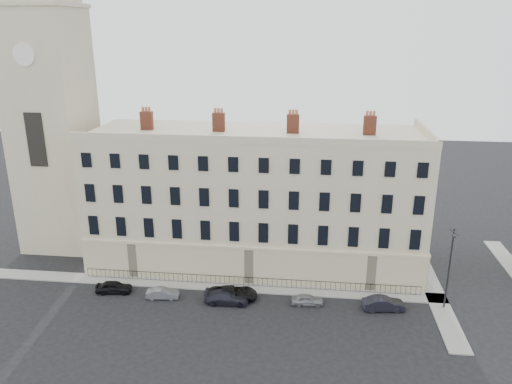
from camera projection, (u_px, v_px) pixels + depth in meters
ground at (305, 318)px, 46.37m from camera, size 160.00×160.00×0.00m
terrace at (256, 198)px, 55.91m from camera, size 36.22×12.22×17.00m
church_tower at (49, 92)px, 56.88m from camera, size 8.00×8.13×44.00m
pavement_terrace at (210, 285)px, 52.14m from camera, size 48.00×2.00×0.12m
pavement_east_return at (430, 284)px, 52.48m from camera, size 2.00×24.00×0.12m
railings at (248, 282)px, 51.93m from camera, size 35.00×0.04×0.96m
car_a at (114, 287)px, 50.72m from camera, size 3.77×1.90×1.23m
car_b at (163, 293)px, 49.69m from camera, size 3.31×1.45×1.06m
car_c at (227, 297)px, 48.75m from camera, size 4.43×1.91×1.27m
car_d at (233, 293)px, 49.38m from camera, size 5.17×3.00×1.35m
car_e at (307, 300)px, 48.54m from camera, size 3.24×1.52×1.07m
car_f at (384, 304)px, 47.58m from camera, size 4.14×1.87×1.32m
streetlamp at (449, 266)px, 46.49m from camera, size 0.64×1.76×8.33m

